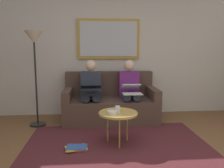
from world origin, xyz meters
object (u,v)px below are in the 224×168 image
cup (118,109)px  coffee_table (118,114)px  framed_mirror (109,39)px  laptop_white (132,89)px  person_left (130,88)px  standing_lamp (34,48)px  magazine_stack (76,148)px  bowl (112,113)px  couch (110,103)px  laptop_black (91,90)px  person_right (91,89)px

cup → coffee_table: bearing=101.8°
framed_mirror → laptop_white: size_ratio=3.24×
person_left → standing_lamp: (1.68, 0.20, 0.76)m
person_left → magazine_stack: 1.71m
bowl → person_left: bearing=-109.7°
couch → laptop_black: (0.36, 0.30, 0.31)m
person_right → framed_mirror: bearing=-128.6°
bowl → laptop_black: (0.29, -1.00, 0.14)m
bowl → couch: bearing=-93.4°
laptop_black → magazine_stack: bearing=79.4°
coffee_table → person_right: (0.38, -1.15, 0.17)m
person_left → laptop_black: bearing=17.6°
coffee_table → laptop_black: (0.38, -0.92, 0.18)m
couch → magazine_stack: (0.57, 1.38, -0.29)m
couch → person_left: person_left is taller
person_right → laptop_black: bearing=90.0°
couch → person_left: size_ratio=1.52×
coffee_table → person_right: 1.22m
cup → magazine_stack: 0.78m
coffee_table → person_left: (-0.35, -1.15, 0.17)m
couch → cup: 1.20m
coffee_table → laptop_black: bearing=-67.4°
person_right → standing_lamp: bearing=11.8°
couch → laptop_black: size_ratio=4.60×
framed_mirror → standing_lamp: (1.32, 0.66, -0.18)m
person_right → standing_lamp: standing_lamp is taller
laptop_white → person_right: size_ratio=0.34×
coffee_table → standing_lamp: size_ratio=0.33×
bowl → laptop_black: size_ratio=0.40×
magazine_stack → coffee_table: bearing=-164.5°
framed_mirror → bowl: 1.99m
person_left → magazine_stack: size_ratio=3.50×
person_left → bowl: bearing=70.3°
couch → laptop_white: (-0.36, 0.30, 0.31)m
couch → laptop_white: couch is taller
framed_mirror → person_right: (0.36, 0.46, -0.94)m
coffee_table → person_right: size_ratio=0.49×
laptop_white → standing_lamp: size_ratio=0.23×
laptop_white → cup: bearing=68.5°
framed_mirror → cup: framed_mirror is taller
standing_lamp → framed_mirror: bearing=-153.6°
coffee_table → person_right: person_right is taller
framed_mirror → couch: bearing=90.0°
bowl → standing_lamp: 1.84m
laptop_white → person_right: (0.73, -0.23, -0.02)m
couch → framed_mirror: bearing=-90.0°
cup → standing_lamp: size_ratio=0.05×
magazine_stack → standing_lamp: bearing=-55.9°
cup → standing_lamp: bearing=-34.7°
couch → laptop_black: couch is taller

